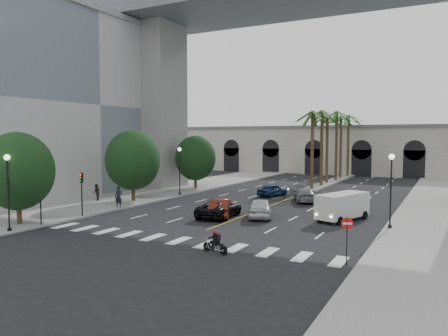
# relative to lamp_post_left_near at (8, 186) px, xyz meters

# --- Properties ---
(ground) EXTENTS (140.00, 140.00, 0.00)m
(ground) POSITION_rel_lamp_post_left_near_xyz_m (11.40, 5.00, -3.22)
(ground) COLOR black
(ground) RESTS_ON ground
(sidewalk_left) EXTENTS (8.00, 100.00, 0.15)m
(sidewalk_left) POSITION_rel_lamp_post_left_near_xyz_m (-3.60, 20.00, -3.15)
(sidewalk_left) COLOR gray
(sidewalk_left) RESTS_ON ground
(sidewalk_right) EXTENTS (8.00, 100.00, 0.15)m
(sidewalk_right) POSITION_rel_lamp_post_left_near_xyz_m (26.40, 20.00, -3.15)
(sidewalk_right) COLOR gray
(sidewalk_right) RESTS_ON ground
(median) EXTENTS (2.00, 24.00, 0.20)m
(median) POSITION_rel_lamp_post_left_near_xyz_m (11.40, 43.00, -3.12)
(median) COLOR gray
(median) RESTS_ON ground
(building_left) EXTENTS (16.50, 32.50, 20.60)m
(building_left) POSITION_rel_lamp_post_left_near_xyz_m (-15.60, 17.00, 7.09)
(building_left) COLOR #B9B8B4
(building_left) RESTS_ON ground
(pier_building) EXTENTS (71.00, 10.50, 8.50)m
(pier_building) POSITION_rel_lamp_post_left_near_xyz_m (11.40, 60.00, 1.04)
(pier_building) COLOR silver
(pier_building) RESTS_ON ground
(bridge) EXTENTS (75.00, 13.00, 26.00)m
(bridge) POSITION_rel_lamp_post_left_near_xyz_m (14.82, 27.00, 15.29)
(bridge) COLOR gray
(bridge) RESTS_ON ground
(palm_a) EXTENTS (3.20, 3.20, 10.30)m
(palm_a) POSITION_rel_lamp_post_left_near_xyz_m (11.40, 33.00, 5.88)
(palm_a) COLOR #47331E
(palm_a) RESTS_ON ground
(palm_b) EXTENTS (3.20, 3.20, 10.60)m
(palm_b) POSITION_rel_lamp_post_left_near_xyz_m (11.50, 37.00, 6.15)
(palm_b) COLOR #47331E
(palm_b) RESTS_ON ground
(palm_c) EXTENTS (3.20, 3.20, 10.10)m
(palm_c) POSITION_rel_lamp_post_left_near_xyz_m (11.20, 41.00, 5.69)
(palm_c) COLOR #47331E
(palm_c) RESTS_ON ground
(palm_d) EXTENTS (3.20, 3.20, 10.90)m
(palm_d) POSITION_rel_lamp_post_left_near_xyz_m (11.55, 45.00, 6.43)
(palm_d) COLOR #47331E
(palm_d) RESTS_ON ground
(palm_e) EXTENTS (3.20, 3.20, 10.40)m
(palm_e) POSITION_rel_lamp_post_left_near_xyz_m (11.30, 49.00, 5.97)
(palm_e) COLOR #47331E
(palm_e) RESTS_ON ground
(palm_f) EXTENTS (3.20, 3.20, 10.70)m
(palm_f) POSITION_rel_lamp_post_left_near_xyz_m (11.60, 53.00, 6.24)
(palm_f) COLOR #47331E
(palm_f) RESTS_ON ground
(street_tree_near) EXTENTS (5.20, 5.20, 6.89)m
(street_tree_near) POSITION_rel_lamp_post_left_near_xyz_m (-1.60, 2.00, 0.80)
(street_tree_near) COLOR #382616
(street_tree_near) RESTS_ON ground
(street_tree_mid) EXTENTS (5.44, 5.44, 7.21)m
(street_tree_mid) POSITION_rel_lamp_post_left_near_xyz_m (-1.60, 15.00, 0.99)
(street_tree_mid) COLOR #382616
(street_tree_mid) RESTS_ON ground
(street_tree_far) EXTENTS (5.04, 5.04, 6.68)m
(street_tree_far) POSITION_rel_lamp_post_left_near_xyz_m (-1.60, 27.00, 0.68)
(street_tree_far) COLOR #382616
(street_tree_far) RESTS_ON ground
(lamp_post_left_near) EXTENTS (0.40, 0.40, 5.35)m
(lamp_post_left_near) POSITION_rel_lamp_post_left_near_xyz_m (0.00, 0.00, 0.00)
(lamp_post_left_near) COLOR black
(lamp_post_left_near) RESTS_ON ground
(lamp_post_left_far) EXTENTS (0.40, 0.40, 5.35)m
(lamp_post_left_far) POSITION_rel_lamp_post_left_near_xyz_m (0.00, 21.00, 0.00)
(lamp_post_left_far) COLOR black
(lamp_post_left_far) RESTS_ON ground
(lamp_post_right) EXTENTS (0.40, 0.40, 5.35)m
(lamp_post_right) POSITION_rel_lamp_post_left_near_xyz_m (22.80, 13.00, 0.00)
(lamp_post_right) COLOR black
(lamp_post_right) RESTS_ON ground
(traffic_signal_near) EXTENTS (0.25, 0.18, 3.65)m
(traffic_signal_near) POSITION_rel_lamp_post_left_near_xyz_m (0.10, 2.50, -0.71)
(traffic_signal_near) COLOR black
(traffic_signal_near) RESTS_ON ground
(traffic_signal_far) EXTENTS (0.25, 0.18, 3.65)m
(traffic_signal_far) POSITION_rel_lamp_post_left_near_xyz_m (0.10, 6.50, -0.71)
(traffic_signal_far) COLOR black
(traffic_signal_far) RESTS_ON ground
(motorcycle_rider) EXTENTS (1.76, 0.62, 1.30)m
(motorcycle_rider) POSITION_rel_lamp_post_left_near_xyz_m (14.89, 1.96, -2.63)
(motorcycle_rider) COLOR black
(motorcycle_rider) RESTS_ON ground
(car_a) EXTENTS (3.32, 4.96, 1.57)m
(car_a) POSITION_rel_lamp_post_left_near_xyz_m (12.90, 13.20, -2.44)
(car_a) COLOR silver
(car_a) RESTS_ON ground
(car_b) EXTENTS (3.07, 4.76, 1.48)m
(car_b) POSITION_rel_lamp_post_left_near_xyz_m (9.90, 12.02, -2.48)
(car_b) COLOR #521B10
(car_b) RESTS_ON ground
(car_c) EXTENTS (2.68, 5.24, 1.42)m
(car_c) POSITION_rel_lamp_post_left_near_xyz_m (9.90, 11.74, -2.51)
(car_c) COLOR black
(car_c) RESTS_ON ground
(car_d) EXTENTS (3.64, 5.10, 1.37)m
(car_d) POSITION_rel_lamp_post_left_near_xyz_m (13.53, 23.12, -2.54)
(car_d) COLOR slate
(car_d) RESTS_ON ground
(car_e) EXTENTS (2.58, 4.28, 1.36)m
(car_e) POSITION_rel_lamp_post_left_near_xyz_m (9.13, 25.58, -2.54)
(car_e) COLOR #112C4F
(car_e) RESTS_ON ground
(cargo_van) EXTENTS (3.45, 5.32, 2.13)m
(cargo_van) POSITION_rel_lamp_post_left_near_xyz_m (19.05, 14.97, -2.04)
(cargo_van) COLOR silver
(cargo_van) RESTS_ON ground
(pedestrian_a) EXTENTS (0.78, 0.59, 1.93)m
(pedestrian_a) POSITION_rel_lamp_post_left_near_xyz_m (-0.10, 11.11, -2.11)
(pedestrian_a) COLOR black
(pedestrian_a) RESTS_ON sidewalk_left
(pedestrian_b) EXTENTS (1.02, 0.96, 1.66)m
(pedestrian_b) POSITION_rel_lamp_post_left_near_xyz_m (-4.85, 13.28, -2.24)
(pedestrian_b) COLOR black
(pedestrian_b) RESTS_ON sidewalk_left
(do_not_enter_sign) EXTENTS (0.56, 0.28, 2.46)m
(do_not_enter_sign) POSITION_rel_lamp_post_left_near_xyz_m (21.90, 2.97, -1.43)
(do_not_enter_sign) COLOR black
(do_not_enter_sign) RESTS_ON ground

